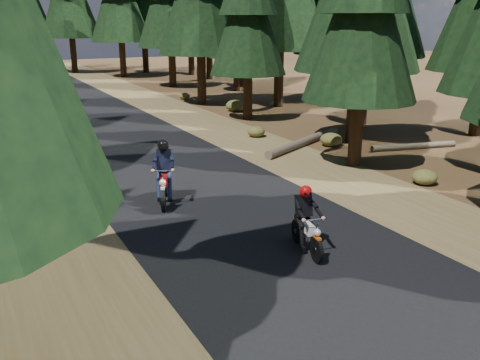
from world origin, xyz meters
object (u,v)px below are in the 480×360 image
Objects in this scene: rider_lead at (307,231)px; log_near at (305,141)px; log_far at (414,146)px; rider_follow at (164,183)px.

log_near is at bearing -112.32° from rider_lead.
log_far is 2.09× the size of rider_lead.
log_far is 1.76× the size of rider_follow.
rider_lead is (-9.23, -6.08, 0.38)m from log_far.
log_near is at bearing 156.06° from log_far.
rider_follow is at bearing -158.79° from log_far.
log_near reaches higher than log_far.
rider_follow is (-10.88, -1.59, 0.47)m from log_far.
rider_follow is (-1.66, 4.49, 0.09)m from rider_lead.
rider_follow reaches higher than log_far.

